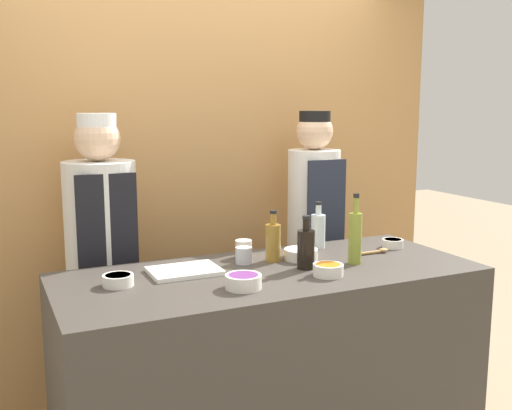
% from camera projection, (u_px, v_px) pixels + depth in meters
% --- Properties ---
extents(cabinet_wall, '(3.28, 0.18, 2.40)m').
position_uv_depth(cabinet_wall, '(193.00, 188.00, 3.65)').
color(cabinet_wall, '#B7844C').
rests_on(cabinet_wall, ground_plane).
extents(counter, '(1.93, 0.80, 0.95)m').
position_uv_depth(counter, '(270.00, 369.00, 2.81)').
color(counter, '#3D3833').
rests_on(counter, ground_plane).
extents(sauce_bowl_purple, '(0.15, 0.15, 0.06)m').
position_uv_depth(sauce_bowl_purple, '(243.00, 281.00, 2.46)').
color(sauce_bowl_purple, white).
rests_on(sauce_bowl_purple, counter).
extents(sauce_bowl_brown, '(0.11, 0.11, 0.04)m').
position_uv_depth(sauce_bowl_brown, '(393.00, 243.00, 3.17)').
color(sauce_bowl_brown, white).
rests_on(sauce_bowl_brown, counter).
extents(sauce_bowl_yellow, '(0.13, 0.13, 0.05)m').
position_uv_depth(sauce_bowl_yellow, '(118.00, 280.00, 2.50)').
color(sauce_bowl_yellow, white).
rests_on(sauce_bowl_yellow, counter).
extents(sauce_bowl_red, '(0.16, 0.16, 0.05)m').
position_uv_depth(sauce_bowl_red, '(301.00, 254.00, 2.92)').
color(sauce_bowl_red, white).
rests_on(sauce_bowl_red, counter).
extents(sauce_bowl_orange, '(0.14, 0.14, 0.05)m').
position_uv_depth(sauce_bowl_orange, '(328.00, 269.00, 2.65)').
color(sauce_bowl_orange, white).
rests_on(sauce_bowl_orange, counter).
extents(cutting_board, '(0.31, 0.23, 0.02)m').
position_uv_depth(cutting_board, '(185.00, 271.00, 2.69)').
color(cutting_board, white).
rests_on(cutting_board, counter).
extents(bottle_clear, '(0.08, 0.08, 0.25)m').
position_uv_depth(bottle_clear, '(318.00, 230.00, 3.15)').
color(bottle_clear, silver).
rests_on(bottle_clear, counter).
extents(bottle_soy, '(0.08, 0.08, 0.25)m').
position_uv_depth(bottle_soy, '(306.00, 248.00, 2.75)').
color(bottle_soy, black).
rests_on(bottle_soy, counter).
extents(bottle_vinegar, '(0.07, 0.07, 0.25)m').
position_uv_depth(bottle_vinegar, '(273.00, 241.00, 2.88)').
color(bottle_vinegar, olive).
rests_on(bottle_vinegar, counter).
extents(bottle_oil, '(0.06, 0.06, 0.34)m').
position_uv_depth(bottle_oil, '(355.00, 236.00, 2.83)').
color(bottle_oil, olive).
rests_on(bottle_oil, counter).
extents(cup_steel, '(0.08, 0.08, 0.08)m').
position_uv_depth(cup_steel, '(244.00, 255.00, 2.85)').
color(cup_steel, '#B7B7BC').
rests_on(cup_steel, counter).
extents(cup_cream, '(0.08, 0.08, 0.09)m').
position_uv_depth(cup_cream, '(244.00, 249.00, 2.96)').
color(cup_cream, silver).
rests_on(cup_cream, counter).
extents(wooden_spoon, '(0.22, 0.04, 0.02)m').
position_uv_depth(wooden_spoon, '(374.00, 252.00, 3.04)').
color(wooden_spoon, '#B2844C').
rests_on(wooden_spoon, counter).
extents(chef_left, '(0.37, 0.37, 1.66)m').
position_uv_depth(chef_left, '(103.00, 261.00, 3.09)').
color(chef_left, '#28282D').
rests_on(chef_left, ground_plane).
extents(chef_right, '(0.31, 0.31, 1.66)m').
position_uv_depth(chef_right, '(313.00, 235.00, 3.61)').
color(chef_right, '#28282D').
rests_on(chef_right, ground_plane).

